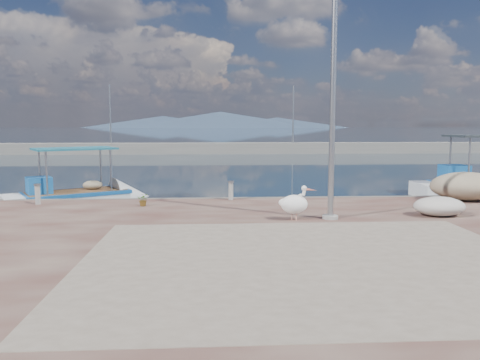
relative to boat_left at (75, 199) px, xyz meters
name	(u,v)px	position (x,y,z in m)	size (l,w,h in m)	color
ground	(248,247)	(6.40, -6.91, -0.21)	(1400.00, 1400.00, 0.00)	#162635
quay	(283,346)	(6.40, -12.91, 0.04)	(44.00, 22.00, 0.50)	#44211D
quay_patch	(311,260)	(7.40, -9.91, 0.30)	(9.00, 7.00, 0.01)	gray
breakwater	(221,148)	(6.39, 33.09, 0.40)	(120.00, 2.20, 7.50)	gray
mountains	(217,121)	(10.79, 643.09, 9.30)	(370.00, 280.00, 22.00)	#28384C
boat_left	(75,199)	(0.00, 0.00, 0.00)	(5.64, 4.28, 2.63)	white
pelican	(295,204)	(7.76, -5.99, 0.76)	(1.03, 0.69, 0.98)	tan
lamp_post	(333,101)	(8.80, -5.83, 3.59)	(0.44, 0.96, 7.00)	gray
bollard_near	(231,190)	(6.12, -2.31, 0.66)	(0.22, 0.22, 0.67)	gray
bollard_far	(38,193)	(-0.38, -2.88, 0.67)	(0.23, 0.23, 0.69)	gray
potted_plant	(143,200)	(3.20, -3.43, 0.50)	(0.38, 0.33, 0.42)	#33722D
net_pile_c	(466,186)	(14.41, -2.87, 0.79)	(2.54, 1.81, 1.00)	tan
net_pile_d	(439,206)	(12.10, -5.60, 0.57)	(1.49, 1.12, 0.56)	beige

